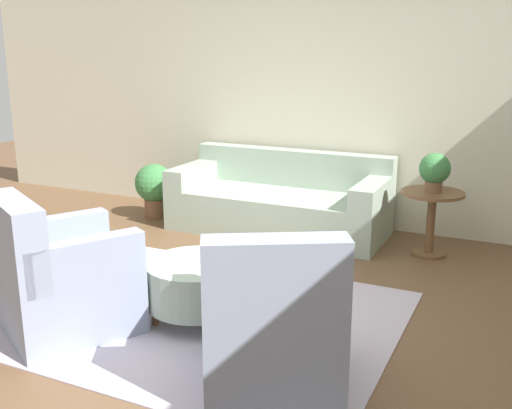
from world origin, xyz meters
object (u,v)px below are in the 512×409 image
object	(u,v)px
armchair_left	(60,281)
potted_plant_on_side_table	(435,170)
couch	(280,203)
potted_plant_floor	(154,186)
ottoman_table	(198,283)
side_table	(432,211)
armchair_right	(271,325)

from	to	relation	value
armchair_left	potted_plant_on_side_table	size ratio (longest dim) A/B	3.03
couch	potted_plant_floor	distance (m)	1.51
couch	potted_plant_on_side_table	bearing A→B (deg)	-5.01
ottoman_table	potted_plant_on_side_table	xyz separation A→B (m)	(1.27, 2.16, 0.54)
couch	side_table	bearing A→B (deg)	-5.01
couch	side_table	world-z (taller)	couch
ottoman_table	side_table	size ratio (longest dim) A/B	1.20
armchair_left	potted_plant_floor	world-z (taller)	armchair_left
ottoman_table	potted_plant_on_side_table	distance (m)	2.56
ottoman_table	side_table	world-z (taller)	side_table
armchair_right	potted_plant_floor	xyz separation A→B (m)	(-2.66, 2.68, -0.01)
couch	armchair_right	world-z (taller)	armchair_right
potted_plant_on_side_table	armchair_left	bearing A→B (deg)	-126.71
couch	potted_plant_on_side_table	size ratio (longest dim) A/B	6.30
couch	side_table	size ratio (longest dim) A/B	3.66
armchair_left	ottoman_table	xyz separation A→B (m)	(0.76, 0.56, -0.09)
couch	ottoman_table	size ratio (longest dim) A/B	3.04
side_table	potted_plant_floor	bearing A→B (deg)	-179.25
potted_plant_on_side_table	armchair_right	bearing A→B (deg)	-99.29
potted_plant_on_side_table	potted_plant_floor	xyz separation A→B (m)	(-3.11, -0.04, -0.46)
couch	potted_plant_on_side_table	xyz separation A→B (m)	(1.61, -0.14, 0.53)
armchair_right	potted_plant_floor	size ratio (longest dim) A/B	1.73
armchair_right	ottoman_table	xyz separation A→B (m)	(-0.82, 0.56, -0.09)
armchair_left	ottoman_table	world-z (taller)	armchair_left
armchair_right	potted_plant_on_side_table	xyz separation A→B (m)	(0.45, 2.72, 0.45)
potted_plant_on_side_table	ottoman_table	bearing A→B (deg)	-120.47
potted_plant_floor	ottoman_table	bearing A→B (deg)	-48.98
ottoman_table	potted_plant_on_side_table	bearing A→B (deg)	59.53
side_table	armchair_right	bearing A→B (deg)	-99.29
couch	armchair_right	distance (m)	3.09
side_table	potted_plant_on_side_table	size ratio (longest dim) A/B	1.72
armchair_left	ottoman_table	size ratio (longest dim) A/B	1.46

